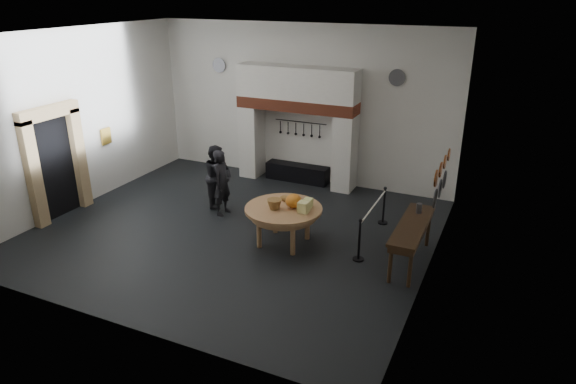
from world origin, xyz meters
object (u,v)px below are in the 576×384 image
at_px(work_table, 284,209).
at_px(barrier_post_far, 384,206).
at_px(side_table, 412,225).
at_px(barrier_post_near, 359,241).
at_px(visitor_near, 222,183).
at_px(iron_range, 297,173).
at_px(visitor_far, 217,176).

distance_m(work_table, barrier_post_far, 2.67).
height_order(side_table, barrier_post_near, same).
bearing_deg(visitor_near, barrier_post_near, -100.17).
relative_size(iron_range, work_table, 1.11).
relative_size(visitor_near, side_table, 0.76).
bearing_deg(work_table, visitor_near, 158.22).
height_order(work_table, barrier_post_near, barrier_post_near).
bearing_deg(visitor_far, barrier_post_near, -132.73).
distance_m(iron_range, barrier_post_near, 4.94).
bearing_deg(barrier_post_near, side_table, 18.10).
bearing_deg(iron_range, side_table, -40.63).
xyz_separation_m(visitor_far, barrier_post_far, (4.25, 0.73, -0.38)).
distance_m(visitor_far, barrier_post_far, 4.33).
height_order(iron_range, side_table, side_table).
bearing_deg(barrier_post_far, barrier_post_near, -90.00).
height_order(visitor_near, barrier_post_far, visitor_near).
bearing_deg(iron_range, visitor_near, -104.30).
bearing_deg(work_table, barrier_post_far, 47.87).
xyz_separation_m(visitor_near, visitor_far, (-0.40, 0.40, -0.02)).
bearing_deg(barrier_post_near, visitor_far, 163.34).
distance_m(iron_range, visitor_far, 2.88).
bearing_deg(visitor_far, visitor_near, -161.07).
height_order(side_table, barrier_post_far, same).
relative_size(visitor_far, barrier_post_far, 1.83).
bearing_deg(side_table, barrier_post_near, -161.90).
bearing_deg(side_table, visitor_far, 169.82).
relative_size(iron_range, side_table, 0.86).
bearing_deg(barrier_post_far, visitor_near, -163.69).
relative_size(work_table, visitor_far, 1.04).
distance_m(work_table, barrier_post_near, 1.81).
bearing_deg(side_table, visitor_near, 173.61).
relative_size(side_table, barrier_post_near, 2.44).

